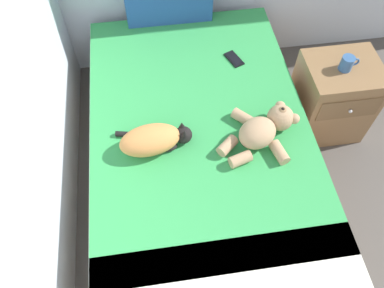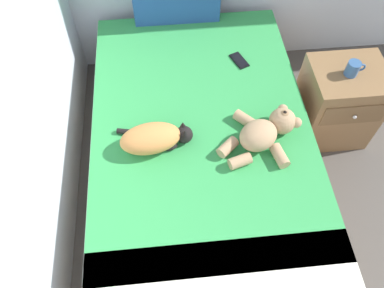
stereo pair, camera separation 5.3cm
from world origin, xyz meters
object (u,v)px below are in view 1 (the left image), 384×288
Objects in this scene: teddy_bear at (264,129)px; mug at (347,63)px; nightstand at (332,98)px; cat at (153,140)px; bed at (199,148)px; cell_phone at (234,59)px.

teddy_bear is 4.17× the size of mug.
teddy_bear is 0.83× the size of nightstand.
teddy_bear is at bearing -1.60° from cat.
mug is (-0.02, -0.01, 0.35)m from nightstand.
nightstand is (0.63, 0.39, -0.29)m from teddy_bear.
bed is at bearing -166.11° from mug.
teddy_bear reaches higher than bed.
cat is at bearing -133.46° from cell_phone.
bed is at bearing 23.38° from cat.
mug reaches higher than nightstand.
mug reaches higher than cat.
cat is 0.86m from cell_phone.
mug is (0.95, 0.24, 0.39)m from bed.
nightstand is at bearing 34.80° from mug.
bed is 0.45m from cat.
teddy_bear is at bearing -148.50° from nightstand.
mug reaches higher than bed.
mug is at bearing -145.20° from nightstand.
bed is 1.06m from mug.
teddy_bear reaches higher than cat.
cell_phone is (-0.03, 0.64, -0.07)m from teddy_bear.
bed is at bearing -165.67° from nightstand.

